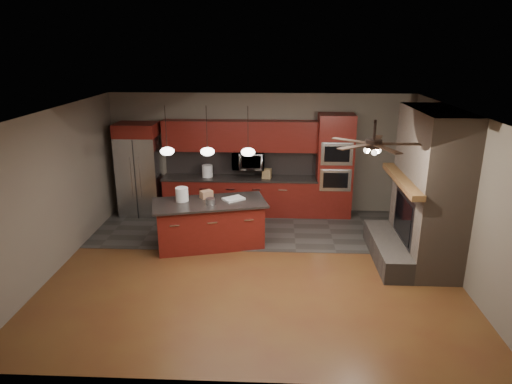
# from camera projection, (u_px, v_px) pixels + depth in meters

# --- Properties ---
(ground) EXTENTS (7.00, 7.00, 0.00)m
(ground) POSITION_uv_depth(u_px,v_px,m) (254.00, 266.00, 8.29)
(ground) COLOR brown
(ground) RESTS_ON ground
(ceiling) EXTENTS (7.00, 6.00, 0.02)m
(ceiling) POSITION_uv_depth(u_px,v_px,m) (254.00, 111.00, 7.43)
(ceiling) COLOR white
(ceiling) RESTS_ON back_wall
(back_wall) EXTENTS (7.00, 0.02, 2.80)m
(back_wall) POSITION_uv_depth(u_px,v_px,m) (261.00, 154.00, 10.72)
(back_wall) COLOR #665F51
(back_wall) RESTS_ON ground
(right_wall) EXTENTS (0.02, 6.00, 2.80)m
(right_wall) POSITION_uv_depth(u_px,v_px,m) (461.00, 196.00, 7.71)
(right_wall) COLOR #665F51
(right_wall) RESTS_ON ground
(left_wall) EXTENTS (0.02, 6.00, 2.80)m
(left_wall) POSITION_uv_depth(u_px,v_px,m) (56.00, 190.00, 8.02)
(left_wall) COLOR #665F51
(left_wall) RESTS_ON ground
(slate_tile_patch) EXTENTS (7.00, 2.40, 0.01)m
(slate_tile_patch) POSITION_uv_depth(u_px,v_px,m) (259.00, 228.00, 10.00)
(slate_tile_patch) COLOR #383632
(slate_tile_patch) RESTS_ON ground
(fireplace_column) EXTENTS (1.30, 2.10, 2.80)m
(fireplace_column) POSITION_uv_depth(u_px,v_px,m) (425.00, 194.00, 8.14)
(fireplace_column) COLOR #716051
(fireplace_column) RESTS_ON ground
(back_cabinetry) EXTENTS (3.59, 0.64, 2.20)m
(back_cabinetry) POSITION_uv_depth(u_px,v_px,m) (240.00, 177.00, 10.65)
(back_cabinetry) COLOR maroon
(back_cabinetry) RESTS_ON ground
(oven_tower) EXTENTS (0.80, 0.63, 2.38)m
(oven_tower) POSITION_uv_depth(u_px,v_px,m) (334.00, 166.00, 10.41)
(oven_tower) COLOR maroon
(oven_tower) RESTS_ON ground
(microwave) EXTENTS (0.73, 0.41, 0.50)m
(microwave) POSITION_uv_depth(u_px,v_px,m) (248.00, 160.00, 10.52)
(microwave) COLOR silver
(microwave) RESTS_ON back_cabinetry
(refrigerator) EXTENTS (0.93, 0.75, 2.16)m
(refrigerator) POSITION_uv_depth(u_px,v_px,m) (139.00, 169.00, 10.58)
(refrigerator) COLOR silver
(refrigerator) RESTS_ON ground
(kitchen_island) EXTENTS (2.36, 1.50, 0.92)m
(kitchen_island) POSITION_uv_depth(u_px,v_px,m) (210.00, 224.00, 9.02)
(kitchen_island) COLOR maroon
(kitchen_island) RESTS_ON ground
(white_bucket) EXTENTS (0.33, 0.33, 0.27)m
(white_bucket) POSITION_uv_depth(u_px,v_px,m) (182.00, 194.00, 8.90)
(white_bucket) COLOR white
(white_bucket) RESTS_ON kitchen_island
(paint_can) EXTENTS (0.20, 0.20, 0.12)m
(paint_can) POSITION_uv_depth(u_px,v_px,m) (210.00, 201.00, 8.73)
(paint_can) COLOR #AFAFB4
(paint_can) RESTS_ON kitchen_island
(paint_tray) EXTENTS (0.47, 0.45, 0.04)m
(paint_tray) POSITION_uv_depth(u_px,v_px,m) (234.00, 199.00, 9.00)
(paint_tray) COLOR silver
(paint_tray) RESTS_ON kitchen_island
(cardboard_box) EXTENTS (0.28, 0.27, 0.15)m
(cardboard_box) POSITION_uv_depth(u_px,v_px,m) (206.00, 194.00, 9.10)
(cardboard_box) COLOR #A17253
(cardboard_box) RESTS_ON kitchen_island
(counter_bucket) EXTENTS (0.27, 0.27, 0.28)m
(counter_bucket) POSITION_uv_depth(u_px,v_px,m) (207.00, 171.00, 10.60)
(counter_bucket) COLOR white
(counter_bucket) RESTS_ON back_cabinetry
(counter_box) EXTENTS (0.23, 0.19, 0.22)m
(counter_box) POSITION_uv_depth(u_px,v_px,m) (267.00, 174.00, 10.50)
(counter_box) COLOR #97794E
(counter_box) RESTS_ON back_cabinetry
(pendant_left) EXTENTS (0.26, 0.26, 0.92)m
(pendant_left) POSITION_uv_depth(u_px,v_px,m) (167.00, 151.00, 8.43)
(pendant_left) COLOR black
(pendant_left) RESTS_ON ceiling
(pendant_center) EXTENTS (0.26, 0.26, 0.92)m
(pendant_center) POSITION_uv_depth(u_px,v_px,m) (207.00, 151.00, 8.40)
(pendant_center) COLOR black
(pendant_center) RESTS_ON ceiling
(pendant_right) EXTENTS (0.26, 0.26, 0.92)m
(pendant_right) POSITION_uv_depth(u_px,v_px,m) (248.00, 152.00, 8.36)
(pendant_right) COLOR black
(pendant_right) RESTS_ON ceiling
(ceiling_fan) EXTENTS (1.27, 1.33, 0.41)m
(ceiling_fan) POSITION_uv_depth(u_px,v_px,m) (374.00, 143.00, 6.70)
(ceiling_fan) COLOR black
(ceiling_fan) RESTS_ON ceiling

